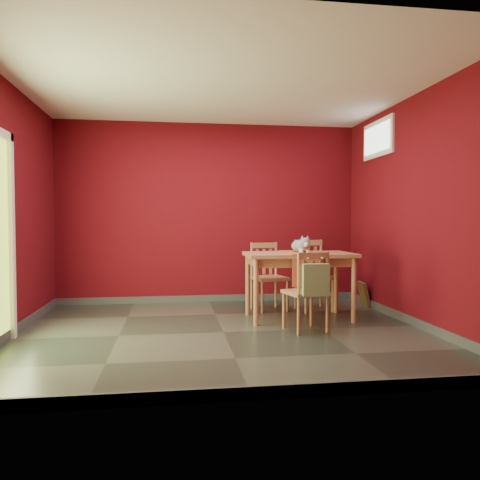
{
  "coord_description": "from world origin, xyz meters",
  "views": [
    {
      "loc": [
        -0.54,
        -5.08,
        1.22
      ],
      "look_at": [
        0.25,
        0.45,
        1.0
      ],
      "focal_mm": 35.0,
      "sensor_mm": 36.0,
      "label": 1
    }
  ],
  "objects": [
    {
      "name": "ground",
      "position": [
        0.0,
        0.0,
        0.0
      ],
      "size": [
        4.5,
        4.5,
        0.0
      ],
      "primitive_type": "plane",
      "color": "#2D342D",
      "rests_on": "ground"
    },
    {
      "name": "room_shell",
      "position": [
        0.0,
        0.0,
        0.05
      ],
      "size": [
        4.5,
        4.5,
        4.5
      ],
      "color": "#580911",
      "rests_on": "ground"
    },
    {
      "name": "window",
      "position": [
        2.23,
        1.0,
        2.35
      ],
      "size": [
        0.05,
        0.9,
        0.5
      ],
      "color": "white",
      "rests_on": "room_shell"
    },
    {
      "name": "outlet_plate",
      "position": [
        1.6,
        1.99,
        0.3
      ],
      "size": [
        0.08,
        0.02,
        0.12
      ],
      "primitive_type": "cube",
      "color": "silver",
      "rests_on": "room_shell"
    },
    {
      "name": "dining_table",
      "position": [
        1.01,
        0.58,
        0.73
      ],
      "size": [
        1.34,
        0.79,
        0.83
      ],
      "color": "#A76D4E",
      "rests_on": "ground"
    },
    {
      "name": "table_runner",
      "position": [
        1.01,
        0.46,
        0.77
      ],
      "size": [
        0.37,
        0.76,
        0.38
      ],
      "color": "#AB542C",
      "rests_on": "dining_table"
    },
    {
      "name": "chair_far_left",
      "position": [
        0.75,
        1.24,
        0.47
      ],
      "size": [
        0.52,
        0.52,
        0.93
      ],
      "color": "#A76D4E",
      "rests_on": "ground"
    },
    {
      "name": "chair_far_right",
      "position": [
        1.36,
        1.15,
        0.49
      ],
      "size": [
        0.5,
        0.5,
        0.97
      ],
      "color": "#A76D4E",
      "rests_on": "ground"
    },
    {
      "name": "chair_near",
      "position": [
        0.93,
        -0.07,
        0.46
      ],
      "size": [
        0.5,
        0.5,
        0.89
      ],
      "color": "#A76D4E",
      "rests_on": "ground"
    },
    {
      "name": "tote_bag",
      "position": [
        0.96,
        -0.29,
        0.6
      ],
      "size": [
        0.29,
        0.18,
        0.41
      ],
      "color": "#769E65",
      "rests_on": "chair_near"
    },
    {
      "name": "cat",
      "position": [
        1.04,
        0.59,
        0.94
      ],
      "size": [
        0.3,
        0.49,
        0.23
      ],
      "primitive_type": null,
      "rotation": [
        0.0,
        0.0,
        -0.15
      ],
      "color": "slate",
      "rests_on": "table_runner"
    },
    {
      "name": "picture_frame",
      "position": [
        2.19,
        1.33,
        0.17
      ],
      "size": [
        0.15,
        0.36,
        0.35
      ],
      "color": "brown",
      "rests_on": "ground"
    }
  ]
}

